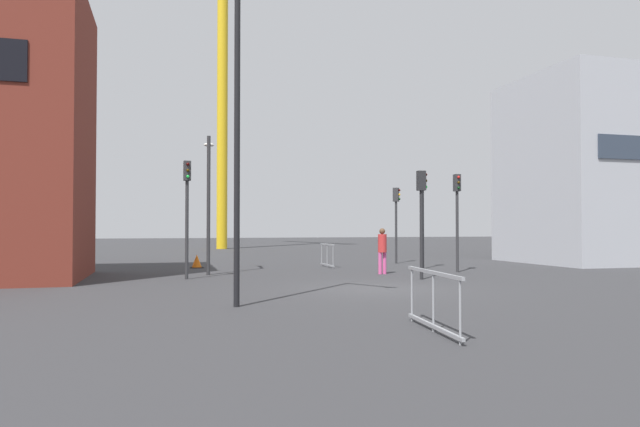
{
  "coord_description": "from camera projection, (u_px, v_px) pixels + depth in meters",
  "views": [
    {
      "loc": [
        -6.23,
        -16.27,
        1.87
      ],
      "look_at": [
        0.0,
        6.54,
        2.41
      ],
      "focal_mm": 32.28,
      "sensor_mm": 36.0,
      "label": 1
    }
  ],
  "objects": [
    {
      "name": "construction_crane",
      "position": [
        222.0,
        46.0,
        48.89
      ],
      "size": [
        5.34,
        14.47,
        27.26
      ],
      "color": "gold",
      "rests_on": "ground"
    },
    {
      "name": "office_block",
      "position": [
        623.0,
        172.0,
        30.48
      ],
      "size": [
        11.29,
        7.31,
        9.57
      ],
      "color": "#A8AAB2",
      "rests_on": "ground"
    },
    {
      "name": "traffic_light_crosswalk",
      "position": [
        396.0,
        212.0,
        29.19
      ],
      "size": [
        0.38,
        0.36,
        3.85
      ],
      "color": "#2D2D30",
      "rests_on": "ground"
    },
    {
      "name": "traffic_light_far",
      "position": [
        422.0,
        206.0,
        25.55
      ],
      "size": [
        0.39,
        0.28,
        4.19
      ],
      "color": "black",
      "rests_on": "ground"
    },
    {
      "name": "safety_barrier_mid_span",
      "position": [
        327.0,
        255.0,
        26.54
      ],
      "size": [
        0.08,
        2.07,
        1.08
      ],
      "color": "gray",
      "rests_on": "ground"
    },
    {
      "name": "safety_barrier_front",
      "position": [
        433.0,
        300.0,
        10.21
      ],
      "size": [
        0.31,
        2.59,
        1.08
      ],
      "color": "gray",
      "rests_on": "ground"
    },
    {
      "name": "streetlamp_short",
      "position": [
        209.0,
        190.0,
        22.63
      ],
      "size": [
        0.44,
        1.8,
        5.41
      ],
      "color": "#2D2D30",
      "rests_on": "ground"
    },
    {
      "name": "traffic_cone_striped",
      "position": [
        197.0,
        262.0,
        26.04
      ],
      "size": [
        0.61,
        0.61,
        0.61
      ],
      "color": "black",
      "rests_on": "ground"
    },
    {
      "name": "traffic_light_corner",
      "position": [
        457.0,
        206.0,
        23.62
      ],
      "size": [
        0.27,
        0.38,
        4.02
      ],
      "color": "#2D2D30",
      "rests_on": "ground"
    },
    {
      "name": "traffic_light_verge",
      "position": [
        187.0,
        200.0,
        20.48
      ],
      "size": [
        0.27,
        0.38,
        4.21
      ],
      "color": "#2D2D30",
      "rests_on": "ground"
    },
    {
      "name": "streetlamp_tall",
      "position": [
        243.0,
        89.0,
        13.33
      ],
      "size": [
        1.19,
        1.74,
        8.69
      ],
      "color": "black",
      "rests_on": "ground"
    },
    {
      "name": "pedestrian_walking",
      "position": [
        382.0,
        247.0,
        22.63
      ],
      "size": [
        0.34,
        0.34,
        1.8
      ],
      "color": "#D14C8C",
      "rests_on": "ground"
    },
    {
      "name": "ground",
      "position": [
        377.0,
        289.0,
        17.29
      ],
      "size": [
        160.0,
        160.0,
        0.0
      ],
      "primitive_type": "plane",
      "color": "#333335"
    },
    {
      "name": "traffic_light_near",
      "position": [
        421.0,
        206.0,
        20.39
      ],
      "size": [
        0.38,
        0.26,
        3.85
      ],
      "color": "#232326",
      "rests_on": "ground"
    }
  ]
}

